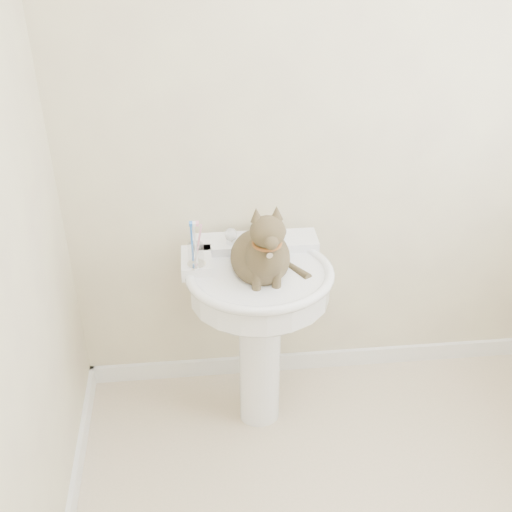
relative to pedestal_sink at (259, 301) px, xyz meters
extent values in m
cube|color=white|center=(0.34, 0.28, -0.59)|extent=(2.20, 0.02, 0.09)
cylinder|color=white|center=(0.00, -0.01, -0.32)|extent=(0.17, 0.17, 0.61)
cylinder|color=white|center=(0.00, -0.01, 0.08)|extent=(0.54, 0.54, 0.12)
ellipsoid|color=white|center=(0.00, -0.01, 0.02)|extent=(0.50, 0.43, 0.20)
torus|color=white|center=(0.00, -0.01, 0.13)|extent=(0.57, 0.57, 0.04)
cube|color=white|center=(0.00, 0.19, 0.15)|extent=(0.51, 0.14, 0.05)
cube|color=white|center=(-0.24, 0.07, 0.15)|extent=(0.12, 0.18, 0.05)
cylinder|color=silver|center=(0.00, 0.15, 0.19)|extent=(0.05, 0.05, 0.05)
cylinder|color=silver|center=(0.00, 0.10, 0.22)|extent=(0.04, 0.04, 0.14)
sphere|color=white|center=(-0.11, 0.17, 0.21)|extent=(0.06, 0.06, 0.06)
sphere|color=white|center=(0.11, 0.17, 0.21)|extent=(0.06, 0.06, 0.06)
cube|color=yellow|center=(0.04, 0.23, 0.19)|extent=(0.10, 0.08, 0.03)
cylinder|color=silver|center=(-0.24, 0.01, 0.18)|extent=(0.07, 0.07, 0.01)
cylinder|color=white|center=(-0.24, 0.01, 0.22)|extent=(0.06, 0.06, 0.09)
cylinder|color=blue|center=(-0.25, 0.01, 0.27)|extent=(0.01, 0.01, 0.17)
cylinder|color=white|center=(-0.24, 0.01, 0.27)|extent=(0.01, 0.01, 0.17)
cylinder|color=pink|center=(-0.23, 0.01, 0.27)|extent=(0.01, 0.01, 0.17)
ellipsoid|color=brown|center=(0.01, 0.01, 0.20)|extent=(0.23, 0.26, 0.21)
ellipsoid|color=brown|center=(0.01, -0.08, 0.26)|extent=(0.15, 0.14, 0.19)
ellipsoid|color=brown|center=(0.01, -0.12, 0.38)|extent=(0.13, 0.11, 0.11)
cone|color=brown|center=(-0.03, -0.09, 0.44)|extent=(0.05, 0.05, 0.05)
cone|color=brown|center=(0.04, -0.09, 0.44)|extent=(0.05, 0.05, 0.05)
cylinder|color=brown|center=(0.13, 0.03, 0.13)|extent=(0.03, 0.03, 0.24)
torus|color=brown|center=(0.01, -0.11, 0.33)|extent=(0.11, 0.11, 0.01)
camera|label=1|loc=(-0.22, -2.02, 1.51)|focal=45.00mm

